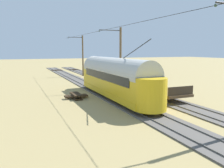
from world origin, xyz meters
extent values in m
plane|color=#9E8956|center=(0.00, 0.00, 0.00)|extent=(220.00, 220.00, 0.00)
cube|color=#56514C|center=(-2.17, 0.00, 0.05)|extent=(2.80, 80.00, 0.10)
cube|color=#59544C|center=(-1.45, 0.00, 0.14)|extent=(0.07, 80.00, 0.08)
cube|color=#59544C|center=(-2.88, 0.00, 0.14)|extent=(0.07, 80.00, 0.08)
cube|color=#382819|center=(-2.17, -32.00, 0.11)|extent=(2.50, 0.24, 0.08)
cube|color=#382819|center=(-2.17, -31.35, 0.11)|extent=(2.50, 0.24, 0.08)
cube|color=#382819|center=(-2.17, -30.70, 0.11)|extent=(2.50, 0.24, 0.08)
cube|color=#382819|center=(-2.17, -30.05, 0.11)|extent=(2.50, 0.24, 0.08)
cube|color=#382819|center=(-2.17, -29.40, 0.11)|extent=(2.50, 0.24, 0.08)
cube|color=#56514C|center=(2.17, 0.00, 0.05)|extent=(2.80, 80.00, 0.10)
cube|color=#59544C|center=(2.88, 0.00, 0.14)|extent=(0.07, 80.00, 0.08)
cube|color=#59544C|center=(1.45, 0.00, 0.14)|extent=(0.07, 80.00, 0.08)
cube|color=#382819|center=(2.17, -32.00, 0.11)|extent=(2.50, 0.24, 0.08)
cube|color=#382819|center=(2.17, -31.35, 0.11)|extent=(2.50, 0.24, 0.08)
cube|color=#382819|center=(2.17, -30.70, 0.11)|extent=(2.50, 0.24, 0.08)
cube|color=#382819|center=(2.17, -30.05, 0.11)|extent=(2.50, 0.24, 0.08)
cube|color=#382819|center=(2.17, -29.40, 0.11)|extent=(2.50, 0.24, 0.08)
cube|color=gold|center=(2.17, 4.96, 0.71)|extent=(2.65, 14.04, 0.55)
cube|color=gold|center=(2.17, 4.96, 1.46)|extent=(2.55, 14.04, 0.95)
cube|color=gold|center=(2.17, 4.96, 2.46)|extent=(2.55, 14.04, 1.05)
cylinder|color=#B7B7B2|center=(2.17, 4.96, 2.98)|extent=(2.65, 13.76, 2.65)
cylinder|color=gold|center=(2.17, -2.01, 1.70)|extent=(2.55, 2.55, 2.55)
cylinder|color=gold|center=(2.17, 11.93, 1.70)|extent=(2.55, 2.55, 2.55)
cube|color=black|center=(2.17, -3.14, 2.72)|extent=(1.63, 0.08, 0.36)
cube|color=black|center=(2.17, -3.18, 2.41)|extent=(1.73, 0.06, 0.80)
cube|color=black|center=(0.87, 4.96, 2.46)|extent=(0.04, 11.79, 0.80)
cube|color=black|center=(3.46, 4.96, 2.46)|extent=(0.04, 11.79, 0.80)
cylinder|color=silver|center=(2.17, -3.27, 1.46)|extent=(0.24, 0.06, 0.24)
cube|color=gray|center=(2.17, -3.20, 0.53)|extent=(1.94, 0.12, 0.20)
cylinder|color=black|center=(2.17, 9.45, 5.11)|extent=(0.07, 4.79, 1.68)
cylinder|color=black|center=(1.45, 0.47, 0.56)|extent=(0.10, 0.76, 0.76)
cylinder|color=black|center=(2.88, 0.47, 0.56)|extent=(0.10, 0.76, 0.76)
cylinder|color=black|center=(1.45, 9.46, 0.56)|extent=(0.10, 0.76, 0.76)
cylinder|color=black|center=(2.88, 9.46, 0.56)|extent=(0.10, 0.76, 0.76)
cube|color=brown|center=(-2.17, 3.45, 0.85)|extent=(2.80, 14.00, 0.25)
cube|color=#33281E|center=(-2.17, 10.25, 1.38)|extent=(2.80, 0.10, 0.80)
cylinder|color=black|center=(-1.45, 8.35, 0.60)|extent=(0.10, 0.84, 0.84)
cylinder|color=black|center=(-2.88, 8.35, 0.60)|extent=(0.10, 0.84, 0.84)
cylinder|color=black|center=(-1.45, -1.45, 0.60)|extent=(0.10, 0.84, 0.84)
cylinder|color=black|center=(-2.88, -1.45, 0.60)|extent=(0.10, 0.84, 0.84)
cylinder|color=brown|center=(-0.67, -16.99, 3.94)|extent=(0.28, 0.28, 7.88)
cylinder|color=#2D2D2D|center=(0.75, -16.99, 7.48)|extent=(2.83, 0.10, 0.10)
sphere|color=#334733|center=(2.17, -16.99, 7.33)|extent=(0.16, 0.16, 0.16)
cylinder|color=brown|center=(-0.67, 0.39, 3.94)|extent=(0.28, 0.28, 7.88)
cylinder|color=#2D2D2D|center=(0.75, 0.39, 7.48)|extent=(2.83, 0.10, 0.10)
sphere|color=#334733|center=(2.17, 0.39, 7.33)|extent=(0.16, 0.16, 0.16)
sphere|color=#334733|center=(2.17, 17.76, 7.33)|extent=(0.16, 0.16, 0.16)
cylinder|color=black|center=(2.17, 9.07, 7.33)|extent=(0.03, 56.12, 0.03)
cylinder|color=black|center=(0.75, -16.99, 7.48)|extent=(2.83, 0.02, 0.02)
cube|color=#382819|center=(5.63, 3.47, 0.09)|extent=(0.24, 2.40, 0.18)
cube|color=#382819|center=(5.93, 3.47, 0.09)|extent=(0.24, 2.40, 0.18)
cube|color=#382819|center=(6.23, 3.47, 0.09)|extent=(0.24, 2.40, 0.18)
cube|color=#382819|center=(5.93, 3.17, 0.27)|extent=(2.40, 0.24, 0.18)
cube|color=#382819|center=(5.93, 3.47, 0.27)|extent=(2.40, 0.24, 0.18)
cube|color=#382819|center=(5.93, 3.77, 0.27)|extent=(2.40, 0.24, 0.18)
cube|color=#382819|center=(5.63, 3.47, 0.45)|extent=(0.24, 2.40, 0.18)
cube|color=#382819|center=(5.93, 3.47, 0.45)|extent=(0.24, 2.40, 0.18)
cube|color=#382819|center=(6.23, 3.47, 0.45)|extent=(0.24, 2.40, 0.18)
camera|label=1|loc=(11.73, 26.80, 5.09)|focal=36.72mm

